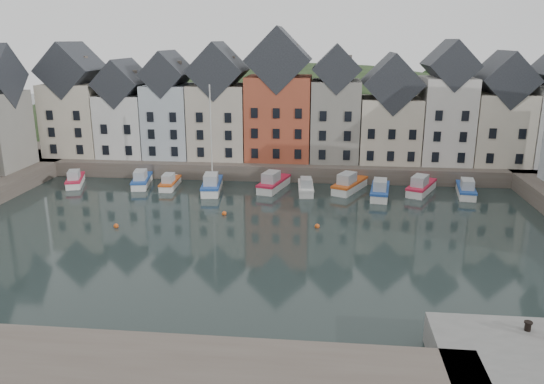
# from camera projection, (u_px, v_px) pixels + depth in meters

# --- Properties ---
(ground) EXTENTS (260.00, 260.00, 0.00)m
(ground) POSITION_uv_depth(u_px,v_px,m) (251.00, 244.00, 48.67)
(ground) COLOR black
(ground) RESTS_ON ground
(far_quay) EXTENTS (90.00, 16.00, 2.00)m
(far_quay) POSITION_uv_depth(u_px,v_px,m) (280.00, 161.00, 77.06)
(far_quay) COLOR #51463E
(far_quay) RESTS_ON ground
(near_wall) EXTENTS (50.00, 6.00, 2.00)m
(near_wall) POSITION_uv_depth(u_px,v_px,m) (8.00, 371.00, 28.35)
(near_wall) COLOR #51463E
(near_wall) RESTS_ON ground
(hillside) EXTENTS (153.60, 70.40, 64.00)m
(hillside) POSITION_uv_depth(u_px,v_px,m) (291.00, 224.00, 107.17)
(hillside) COLOR black
(hillside) RESTS_ON ground
(far_terrace) EXTENTS (72.37, 8.16, 17.78)m
(far_terrace) POSITION_uv_depth(u_px,v_px,m) (302.00, 109.00, 72.64)
(far_terrace) COLOR beige
(far_terrace) RESTS_ON far_quay
(mooring_buoys) EXTENTS (20.50, 5.50, 0.50)m
(mooring_buoys) POSITION_uv_depth(u_px,v_px,m) (219.00, 222.00, 54.12)
(mooring_buoys) COLOR #BF4B16
(mooring_buoys) RESTS_ON ground
(boat_a) EXTENTS (3.56, 6.09, 2.23)m
(boat_a) POSITION_uv_depth(u_px,v_px,m) (75.00, 180.00, 68.18)
(boat_a) COLOR silver
(boat_a) RESTS_ON ground
(boat_b) EXTENTS (2.99, 6.40, 2.37)m
(boat_b) POSITION_uv_depth(u_px,v_px,m) (142.00, 180.00, 67.81)
(boat_b) COLOR silver
(boat_b) RESTS_ON ground
(boat_c) EXTENTS (1.93, 5.53, 2.10)m
(boat_c) POSITION_uv_depth(u_px,v_px,m) (170.00, 183.00, 66.93)
(boat_c) COLOR silver
(boat_c) RESTS_ON ground
(boat_d) EXTENTS (2.88, 7.08, 13.16)m
(boat_d) POSITION_uv_depth(u_px,v_px,m) (212.00, 185.00, 65.18)
(boat_d) COLOR silver
(boat_d) RESTS_ON ground
(boat_e) EXTENTS (3.87, 7.19, 2.64)m
(boat_e) POSITION_uv_depth(u_px,v_px,m) (273.00, 183.00, 66.14)
(boat_e) COLOR silver
(boat_e) RESTS_ON ground
(boat_f) EXTENTS (2.20, 5.86, 2.20)m
(boat_f) POSITION_uv_depth(u_px,v_px,m) (306.00, 188.00, 64.70)
(boat_f) COLOR silver
(boat_f) RESTS_ON ground
(boat_g) EXTENTS (4.83, 7.15, 2.64)m
(boat_g) POSITION_uv_depth(u_px,v_px,m) (349.00, 185.00, 65.45)
(boat_g) COLOR silver
(boat_g) RESTS_ON ground
(boat_h) EXTENTS (2.89, 6.78, 2.52)m
(boat_h) POSITION_uv_depth(u_px,v_px,m) (380.00, 191.00, 62.94)
(boat_h) COLOR silver
(boat_h) RESTS_ON ground
(boat_i) EXTENTS (4.67, 6.91, 2.56)m
(boat_i) POSITION_uv_depth(u_px,v_px,m) (421.00, 187.00, 64.55)
(boat_i) COLOR silver
(boat_i) RESTS_ON ground
(boat_j) EXTENTS (2.78, 6.38, 2.37)m
(boat_j) POSITION_uv_depth(u_px,v_px,m) (466.00, 190.00, 63.55)
(boat_j) COLOR silver
(boat_j) RESTS_ON ground
(mooring_bollard) EXTENTS (0.48, 0.48, 0.56)m
(mooring_bollard) POSITION_uv_depth(u_px,v_px,m) (528.00, 326.00, 30.33)
(mooring_bollard) COLOR black
(mooring_bollard) RESTS_ON near_quay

